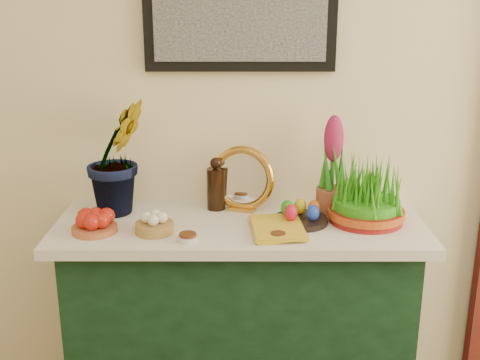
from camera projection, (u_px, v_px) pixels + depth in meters
The scene contains 13 objects.
sideboard at pixel (240, 328), 2.43m from camera, with size 1.30×0.45×0.85m, color #163E21.
tablecloth at pixel (240, 226), 2.30m from camera, with size 1.40×0.55×0.04m, color white.
hyacinth_green at pixel (117, 138), 2.31m from camera, with size 0.30×0.25×0.60m, color #287E1D.
apple_bowl at pixel (94, 223), 2.18m from camera, with size 0.20×0.20×0.08m.
garlic_basket at pixel (154, 224), 2.17m from camera, with size 0.18×0.18×0.08m.
vinegar_cruet at pixel (216, 186), 2.40m from camera, with size 0.07×0.07×0.21m.
mirror at pixel (242, 179), 2.38m from camera, with size 0.27×0.13×0.26m.
book at pixel (252, 228), 2.18m from camera, with size 0.17×0.25×0.03m, color gold.
spice_dish_left at pixel (188, 238), 2.11m from camera, with size 0.08×0.08×0.03m.
spice_dish_right at pixel (278, 237), 2.12m from camera, with size 0.07×0.07×0.03m.
egg_plate at pixel (301, 215), 2.27m from camera, with size 0.21×0.21×0.08m.
hyacinth_pink at pixel (332, 169), 2.34m from camera, with size 0.12×0.12×0.39m.
wheatgrass_sabzeh at pixel (367, 195), 2.26m from camera, with size 0.29×0.29×0.24m.
Camera 1 is at (-0.21, -0.14, 1.72)m, focal length 45.00 mm.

